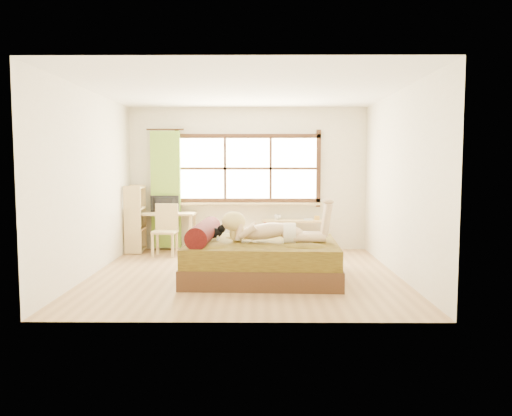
{
  "coord_description": "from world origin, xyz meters",
  "views": [
    {
      "loc": [
        0.22,
        -7.27,
        1.63
      ],
      "look_at": [
        0.17,
        0.2,
        0.97
      ],
      "focal_mm": 35.0,
      "sensor_mm": 36.0,
      "label": 1
    }
  ],
  "objects_px": {
    "bookshelf": "(135,219)",
    "pipe_shelf": "(294,228)",
    "bed": "(259,258)",
    "kitten": "(212,231)",
    "woman": "(273,219)",
    "chair": "(166,227)",
    "desk": "(164,218)"
  },
  "relations": [
    {
      "from": "woman",
      "to": "pipe_shelf",
      "type": "distance_m",
      "value": 2.44
    },
    {
      "from": "kitten",
      "to": "bookshelf",
      "type": "distance_m",
      "value": 2.59
    },
    {
      "from": "chair",
      "to": "pipe_shelf",
      "type": "distance_m",
      "value": 2.39
    },
    {
      "from": "bed",
      "to": "kitten",
      "type": "xyz_separation_m",
      "value": [
        -0.67,
        0.1,
        0.37
      ]
    },
    {
      "from": "bed",
      "to": "chair",
      "type": "distance_m",
      "value": 2.48
    },
    {
      "from": "pipe_shelf",
      "to": "bookshelf",
      "type": "bearing_deg",
      "value": -170.67
    },
    {
      "from": "pipe_shelf",
      "to": "woman",
      "type": "bearing_deg",
      "value": -95.3
    },
    {
      "from": "pipe_shelf",
      "to": "bookshelf",
      "type": "distance_m",
      "value": 2.97
    },
    {
      "from": "kitten",
      "to": "pipe_shelf",
      "type": "xyz_separation_m",
      "value": [
        1.33,
        2.2,
        -0.23
      ]
    },
    {
      "from": "bed",
      "to": "kitten",
      "type": "distance_m",
      "value": 0.77
    },
    {
      "from": "chair",
      "to": "pipe_shelf",
      "type": "relative_size",
      "value": 0.77
    },
    {
      "from": "chair",
      "to": "bookshelf",
      "type": "xyz_separation_m",
      "value": [
        -0.62,
        0.3,
        0.11
      ]
    },
    {
      "from": "bed",
      "to": "chair",
      "type": "xyz_separation_m",
      "value": [
        -1.67,
        1.82,
        0.22
      ]
    },
    {
      "from": "pipe_shelf",
      "to": "kitten",
      "type": "bearing_deg",
      "value": -115.34
    },
    {
      "from": "desk",
      "to": "pipe_shelf",
      "type": "bearing_deg",
      "value": 5.07
    },
    {
      "from": "bed",
      "to": "pipe_shelf",
      "type": "bearing_deg",
      "value": 76.38
    },
    {
      "from": "kitten",
      "to": "bed",
      "type": "bearing_deg",
      "value": -5.81
    },
    {
      "from": "kitten",
      "to": "chair",
      "type": "height_order",
      "value": "chair"
    },
    {
      "from": "woman",
      "to": "bookshelf",
      "type": "relative_size",
      "value": 1.21
    },
    {
      "from": "kitten",
      "to": "chair",
      "type": "bearing_deg",
      "value": 122.77
    },
    {
      "from": "kitten",
      "to": "desk",
      "type": "bearing_deg",
      "value": 120.46
    },
    {
      "from": "bed",
      "to": "chair",
      "type": "bearing_deg",
      "value": 135.1
    },
    {
      "from": "pipe_shelf",
      "to": "bookshelf",
      "type": "relative_size",
      "value": 0.97
    },
    {
      "from": "bookshelf",
      "to": "pipe_shelf",
      "type": "bearing_deg",
      "value": 1.21
    },
    {
      "from": "bed",
      "to": "desk",
      "type": "xyz_separation_m",
      "value": [
        -1.77,
        2.18,
        0.35
      ]
    },
    {
      "from": "kitten",
      "to": "desk",
      "type": "height_order",
      "value": "kitten"
    },
    {
      "from": "desk",
      "to": "chair",
      "type": "distance_m",
      "value": 0.4
    },
    {
      "from": "bed",
      "to": "pipe_shelf",
      "type": "xyz_separation_m",
      "value": [
        0.67,
        2.3,
        0.14
      ]
    },
    {
      "from": "chair",
      "to": "desk",
      "type": "bearing_deg",
      "value": 108.06
    },
    {
      "from": "kitten",
      "to": "chair",
      "type": "relative_size",
      "value": 0.35
    },
    {
      "from": "woman",
      "to": "kitten",
      "type": "height_order",
      "value": "woman"
    },
    {
      "from": "pipe_shelf",
      "to": "bed",
      "type": "bearing_deg",
      "value": -100.31
    }
  ]
}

